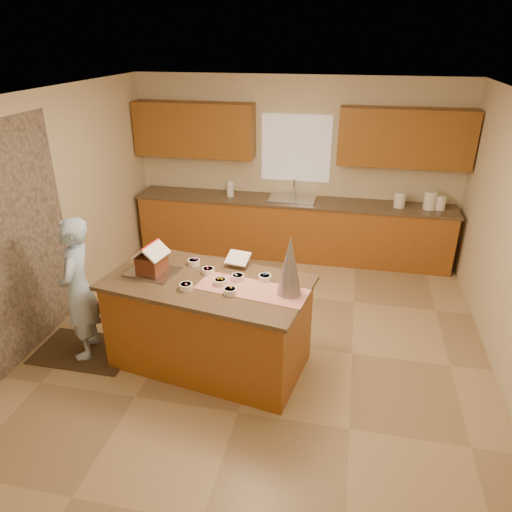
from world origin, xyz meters
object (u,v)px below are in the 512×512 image
at_px(island_base, 209,325).
at_px(tinsel_tree, 290,266).
at_px(boy, 78,289).
at_px(gingerbread_house, 152,261).

distance_m(island_base, tinsel_tree, 1.17).
relative_size(boy, gingerbread_house, 4.52).
relative_size(tinsel_tree, boy, 0.38).
distance_m(tinsel_tree, boy, 2.27).
xyz_separation_m(tinsel_tree, gingerbread_house, (-1.43, 0.14, -0.16)).
bearing_deg(gingerbread_house, island_base, -4.72).
height_order(tinsel_tree, boy, same).
distance_m(island_base, boy, 1.42).
distance_m(boy, gingerbread_house, 0.87).
bearing_deg(boy, tinsel_tree, 75.53).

